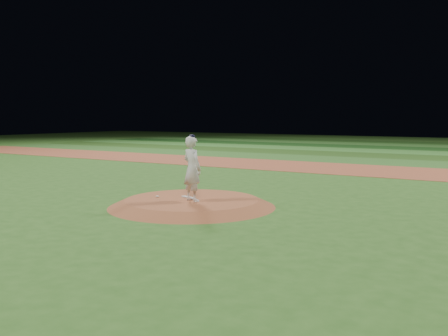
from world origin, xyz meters
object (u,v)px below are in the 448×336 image
object	(u,v)px
pitching_rubber	(189,197)
rosin_bag	(157,196)
pitchers_mound	(192,203)
pitcher_on_mound	(192,169)

from	to	relation	value
pitching_rubber	rosin_bag	size ratio (longest dim) A/B	6.02
pitchers_mound	pitching_rubber	bearing A→B (deg)	151.00
pitcher_on_mound	pitching_rubber	bearing A→B (deg)	136.29
pitchers_mound	pitcher_on_mound	xyz separation A→B (m)	(0.24, -0.32, 1.18)
pitching_rubber	pitcher_on_mound	bearing A→B (deg)	-22.60
pitchers_mound	rosin_bag	size ratio (longest dim) A/B	49.68
pitchers_mound	pitching_rubber	distance (m)	0.29
pitchers_mound	rosin_bag	xyz separation A→B (m)	(-1.19, -0.34, 0.16)
pitching_rubber	rosin_bag	xyz separation A→B (m)	(-0.97, -0.46, 0.01)
pitchers_mound	pitcher_on_mound	size ratio (longest dim) A/B	2.56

